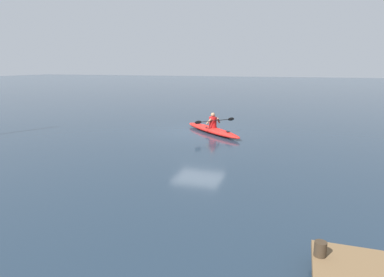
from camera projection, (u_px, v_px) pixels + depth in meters
The scene contains 3 objects.
ground_plane at pixel (199, 132), 17.25m from camera, with size 160.00×160.00×0.00m, color #1E2D3D.
kayak at pixel (212, 130), 17.06m from camera, with size 3.85×3.53×0.31m.
kayaker at pixel (213, 121), 16.89m from camera, with size 1.61×1.80×0.74m.
Camera 1 is at (-4.97, 16.16, 3.45)m, focal length 31.25 mm.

